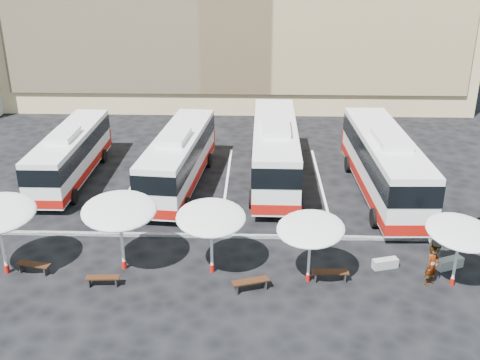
{
  "coord_description": "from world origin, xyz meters",
  "views": [
    {
      "loc": [
        1.9,
        -25.31,
        14.16
      ],
      "look_at": [
        1.0,
        3.0,
        2.2
      ],
      "focal_mm": 42.0,
      "sensor_mm": 36.0,
      "label": 1
    }
  ],
  "objects_px": {
    "sunshade_1": "(119,211)",
    "wood_bench_2": "(251,283)",
    "sunshade_4": "(461,232)",
    "wood_bench_0": "(34,266)",
    "bus_0": "(71,153)",
    "sunshade_2": "(211,218)",
    "wood_bench_1": "(103,279)",
    "conc_bench_0": "(385,263)",
    "bus_3": "(384,162)",
    "wood_bench_3": "(330,273)",
    "sunshade_3": "(311,229)",
    "passenger_3": "(479,233)",
    "bus_2": "(275,149)",
    "conc_bench_1": "(449,263)",
    "passenger_0": "(432,266)",
    "bus_1": "(179,157)",
    "passenger_1": "(437,245)"
  },
  "relations": [
    {
      "from": "bus_0",
      "to": "sunshade_2",
      "type": "xyz_separation_m",
      "value": [
        9.87,
        -10.86,
        1.03
      ]
    },
    {
      "from": "wood_bench_1",
      "to": "sunshade_3",
      "type": "bearing_deg",
      "value": 4.11
    },
    {
      "from": "bus_2",
      "to": "sunshade_1",
      "type": "relative_size",
      "value": 3.11
    },
    {
      "from": "wood_bench_2",
      "to": "bus_1",
      "type": "bearing_deg",
      "value": 111.83
    },
    {
      "from": "bus_0",
      "to": "passenger_3",
      "type": "height_order",
      "value": "bus_0"
    },
    {
      "from": "wood_bench_2",
      "to": "passenger_0",
      "type": "height_order",
      "value": "passenger_0"
    },
    {
      "from": "bus_3",
      "to": "wood_bench_3",
      "type": "relative_size",
      "value": 7.77
    },
    {
      "from": "bus_2",
      "to": "wood_bench_3",
      "type": "bearing_deg",
      "value": -78.74
    },
    {
      "from": "bus_0",
      "to": "wood_bench_0",
      "type": "height_order",
      "value": "bus_0"
    },
    {
      "from": "sunshade_1",
      "to": "conc_bench_0",
      "type": "bearing_deg",
      "value": 2.15
    },
    {
      "from": "sunshade_2",
      "to": "wood_bench_3",
      "type": "xyz_separation_m",
      "value": [
        5.4,
        -0.61,
        -2.43
      ]
    },
    {
      "from": "bus_3",
      "to": "sunshade_1",
      "type": "distance_m",
      "value": 16.48
    },
    {
      "from": "sunshade_1",
      "to": "wood_bench_0",
      "type": "distance_m",
      "value": 4.91
    },
    {
      "from": "bus_1",
      "to": "wood_bench_2",
      "type": "height_order",
      "value": "bus_1"
    },
    {
      "from": "bus_0",
      "to": "wood_bench_0",
      "type": "xyz_separation_m",
      "value": [
        1.6,
        -11.23,
        -1.42
      ]
    },
    {
      "from": "bus_2",
      "to": "bus_3",
      "type": "distance_m",
      "value": 6.8
    },
    {
      "from": "bus_3",
      "to": "conc_bench_1",
      "type": "distance_m",
      "value": 8.76
    },
    {
      "from": "bus_1",
      "to": "passenger_0",
      "type": "bearing_deg",
      "value": -34.96
    },
    {
      "from": "wood_bench_1",
      "to": "bus_3",
      "type": "bearing_deg",
      "value": 35.9
    },
    {
      "from": "sunshade_3",
      "to": "passenger_3",
      "type": "distance_m",
      "value": 9.52
    },
    {
      "from": "bus_0",
      "to": "bus_1",
      "type": "height_order",
      "value": "bus_1"
    },
    {
      "from": "wood_bench_0",
      "to": "sunshade_3",
      "type": "bearing_deg",
      "value": -1.33
    },
    {
      "from": "bus_3",
      "to": "sunshade_2",
      "type": "xyz_separation_m",
      "value": [
        -9.63,
        -9.11,
        0.72
      ]
    },
    {
      "from": "sunshade_4",
      "to": "conc_bench_1",
      "type": "xyz_separation_m",
      "value": [
        0.33,
        1.48,
        -2.43
      ]
    },
    {
      "from": "sunshade_1",
      "to": "passenger_1",
      "type": "relative_size",
      "value": 2.16
    },
    {
      "from": "bus_1",
      "to": "sunshade_2",
      "type": "relative_size",
      "value": 3.3
    },
    {
      "from": "wood_bench_2",
      "to": "bus_2",
      "type": "bearing_deg",
      "value": 83.94
    },
    {
      "from": "wood_bench_3",
      "to": "conc_bench_0",
      "type": "height_order",
      "value": "wood_bench_3"
    },
    {
      "from": "wood_bench_1",
      "to": "bus_0",
      "type": "bearing_deg",
      "value": 112.65
    },
    {
      "from": "sunshade_1",
      "to": "wood_bench_0",
      "type": "xyz_separation_m",
      "value": [
        -4.1,
        -0.52,
        -2.65
      ]
    },
    {
      "from": "wood_bench_2",
      "to": "wood_bench_3",
      "type": "xyz_separation_m",
      "value": [
        3.59,
        0.86,
        0.0
      ]
    },
    {
      "from": "sunshade_4",
      "to": "wood_bench_0",
      "type": "xyz_separation_m",
      "value": [
        -19.12,
        0.41,
        -2.3
      ]
    },
    {
      "from": "bus_2",
      "to": "conc_bench_1",
      "type": "distance_m",
      "value": 13.37
    },
    {
      "from": "wood_bench_1",
      "to": "conc_bench_0",
      "type": "bearing_deg",
      "value": 8.51
    },
    {
      "from": "wood_bench_2",
      "to": "passenger_1",
      "type": "xyz_separation_m",
      "value": [
        8.83,
        2.62,
        0.57
      ]
    },
    {
      "from": "bus_2",
      "to": "sunshade_4",
      "type": "distance_m",
      "value": 14.28
    },
    {
      "from": "wood_bench_2",
      "to": "passenger_3",
      "type": "bearing_deg",
      "value": 19.98
    },
    {
      "from": "wood_bench_0",
      "to": "wood_bench_1",
      "type": "bearing_deg",
      "value": -15.35
    },
    {
      "from": "wood_bench_2",
      "to": "sunshade_4",
      "type": "bearing_deg",
      "value": 4.4
    },
    {
      "from": "wood_bench_0",
      "to": "bus_1",
      "type": "bearing_deg",
      "value": 62.42
    },
    {
      "from": "bus_1",
      "to": "sunshade_2",
      "type": "bearing_deg",
      "value": -69.02
    },
    {
      "from": "bus_3",
      "to": "conc_bench_0",
      "type": "relative_size",
      "value": 10.76
    },
    {
      "from": "sunshade_4",
      "to": "passenger_0",
      "type": "distance_m",
      "value": 1.98
    },
    {
      "from": "bus_1",
      "to": "sunshade_2",
      "type": "xyz_separation_m",
      "value": [
        2.82,
        -10.08,
        0.91
      ]
    },
    {
      "from": "bus_3",
      "to": "wood_bench_2",
      "type": "relative_size",
      "value": 7.6
    },
    {
      "from": "sunshade_1",
      "to": "wood_bench_2",
      "type": "height_order",
      "value": "sunshade_1"
    },
    {
      "from": "sunshade_2",
      "to": "passenger_1",
      "type": "relative_size",
      "value": 1.88
    },
    {
      "from": "passenger_0",
      "to": "passenger_3",
      "type": "xyz_separation_m",
      "value": [
        3.26,
        3.35,
        -0.11
      ]
    },
    {
      "from": "bus_0",
      "to": "sunshade_1",
      "type": "xyz_separation_m",
      "value": [
        5.71,
        -10.71,
        1.24
      ]
    },
    {
      "from": "sunshade_1",
      "to": "wood_bench_2",
      "type": "bearing_deg",
      "value": -15.21
    }
  ]
}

